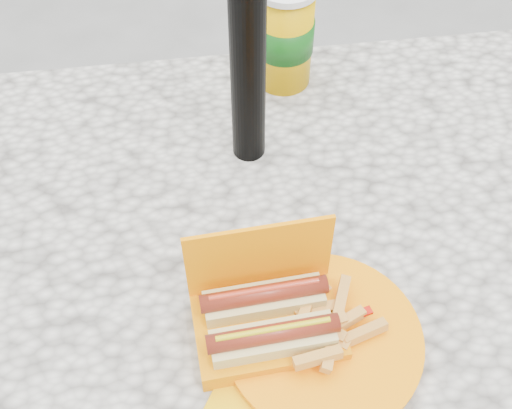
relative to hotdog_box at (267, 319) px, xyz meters
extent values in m
cube|color=beige|center=(0.02, 0.16, -0.06)|extent=(1.20, 0.80, 0.05)
cylinder|color=black|center=(-0.48, 0.46, -0.43)|extent=(0.07, 0.07, 0.70)
cylinder|color=black|center=(0.52, 0.46, -0.43)|extent=(0.07, 0.07, 0.70)
cube|color=#FE8800|center=(0.00, 0.00, -0.02)|extent=(0.19, 0.13, 0.03)
cube|color=#FE8800|center=(0.00, 0.05, 0.06)|extent=(0.18, 0.02, 0.12)
cube|color=#D1C579|center=(0.00, -0.03, 0.00)|extent=(0.15, 0.05, 0.04)
cylinder|color=maroon|center=(0.00, -0.03, 0.02)|extent=(0.16, 0.03, 0.02)
cylinder|color=gold|center=(0.00, -0.03, 0.03)|extent=(0.13, 0.01, 0.01)
cube|color=#D1C579|center=(0.00, 0.02, 0.00)|extent=(0.15, 0.05, 0.04)
cylinder|color=maroon|center=(0.00, 0.02, 0.02)|extent=(0.16, 0.03, 0.02)
cylinder|color=#B3341E|center=(0.00, 0.02, 0.03)|extent=(0.13, 0.01, 0.01)
cylinder|color=#FE8800|center=(0.07, -0.02, -0.02)|extent=(0.23, 0.23, 0.01)
cylinder|color=#FE8800|center=(0.07, -0.02, -0.02)|extent=(0.25, 0.25, 0.01)
cube|color=#DA9446|center=(0.04, -0.02, 0.01)|extent=(0.04, 0.06, 0.01)
cube|color=#DA9446|center=(0.06, 0.02, 0.00)|extent=(0.06, 0.05, 0.01)
cube|color=#DA9446|center=(0.07, 0.01, 0.00)|extent=(0.06, 0.02, 0.01)
cube|color=#DA9446|center=(0.07, -0.05, 0.00)|extent=(0.04, 0.06, 0.02)
cube|color=#DA9446|center=(0.05, -0.01, 0.00)|extent=(0.06, 0.03, 0.01)
cube|color=#DA9446|center=(0.06, -0.02, 0.01)|extent=(0.06, 0.03, 0.01)
cube|color=#DA9446|center=(0.09, -0.02, 0.00)|extent=(0.06, 0.04, 0.01)
cube|color=#DA9446|center=(0.07, -0.02, 0.00)|extent=(0.06, 0.05, 0.01)
cube|color=#DA9446|center=(0.09, 0.01, 0.01)|extent=(0.04, 0.06, 0.01)
cube|color=#DA9446|center=(0.11, -0.03, -0.01)|extent=(0.06, 0.03, 0.02)
cube|color=#DA9446|center=(0.07, -0.03, -0.01)|extent=(0.05, 0.05, 0.01)
cube|color=#DA9446|center=(0.05, -0.06, 0.01)|extent=(0.06, 0.02, 0.01)
ellipsoid|color=#B3341E|center=(0.04, 0.03, -0.01)|extent=(0.05, 0.05, 0.02)
cube|color=#B10B00|center=(0.08, -0.02, 0.00)|extent=(0.10, 0.04, 0.00)
cylinder|color=#E3A600|center=(0.10, 0.48, 0.05)|extent=(0.09, 0.09, 0.17)
cylinder|color=#0F5212|center=(0.10, 0.48, 0.06)|extent=(0.10, 0.10, 0.06)
camera|label=1|loc=(-0.06, -0.37, 0.70)|focal=45.00mm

